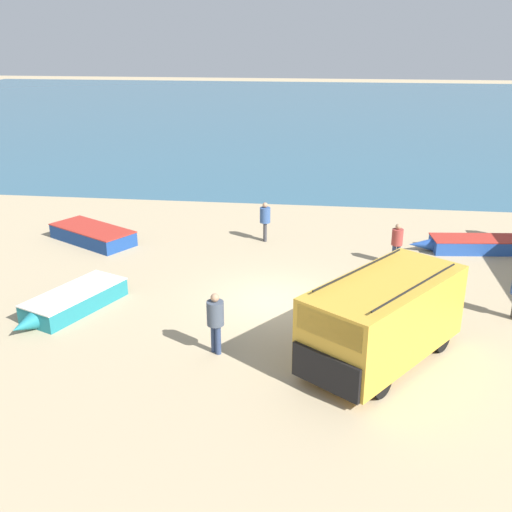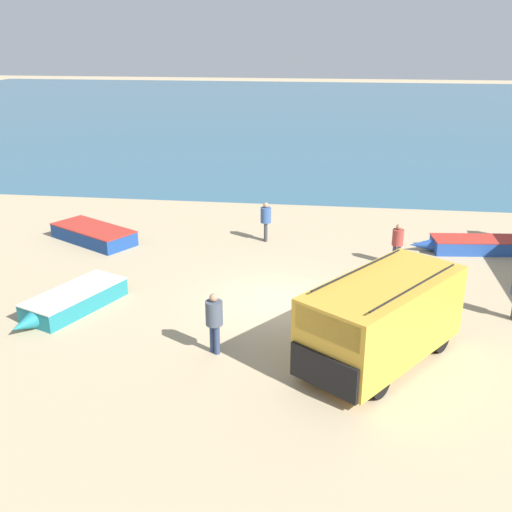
{
  "view_description": "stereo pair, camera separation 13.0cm",
  "coord_description": "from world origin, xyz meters",
  "px_view_note": "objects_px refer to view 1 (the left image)",
  "views": [
    {
      "loc": [
        1.66,
        -18.17,
        8.54
      ],
      "look_at": [
        -0.87,
        1.63,
        1.0
      ],
      "focal_mm": 42.0,
      "sensor_mm": 36.0,
      "label": 1
    },
    {
      "loc": [
        1.79,
        -18.15,
        8.54
      ],
      "look_at": [
        -0.87,
        1.63,
        1.0
      ],
      "focal_mm": 42.0,
      "sensor_mm": 36.0,
      "label": 2
    }
  ],
  "objects_px": {
    "parked_van": "(383,318)",
    "fishing_rowboat_0": "(91,234)",
    "fishing_rowboat_1": "(481,244)",
    "fisherman_3": "(397,240)",
    "fisherman_0": "(265,218)",
    "fisherman_2": "(215,318)",
    "fishing_rowboat_2": "(72,301)"
  },
  "relations": [
    {
      "from": "fishing_rowboat_0",
      "to": "fisherman_0",
      "type": "xyz_separation_m",
      "value": [
        7.47,
        0.98,
        0.71
      ]
    },
    {
      "from": "fishing_rowboat_2",
      "to": "fisherman_0",
      "type": "relative_size",
      "value": 2.48
    },
    {
      "from": "fisherman_3",
      "to": "fishing_rowboat_1",
      "type": "bearing_deg",
      "value": 129.88
    },
    {
      "from": "fishing_rowboat_0",
      "to": "fisherman_2",
      "type": "xyz_separation_m",
      "value": [
        7.19,
        -8.75,
        0.77
      ]
    },
    {
      "from": "parked_van",
      "to": "fisherman_3",
      "type": "bearing_deg",
      "value": -152.18
    },
    {
      "from": "fishing_rowboat_1",
      "to": "fishing_rowboat_2",
      "type": "bearing_deg",
      "value": 21.26
    },
    {
      "from": "fishing_rowboat_0",
      "to": "parked_van",
      "type": "bearing_deg",
      "value": 174.28
    },
    {
      "from": "fisherman_2",
      "to": "fisherman_0",
      "type": "bearing_deg",
      "value": 37.12
    },
    {
      "from": "parked_van",
      "to": "fishing_rowboat_1",
      "type": "xyz_separation_m",
      "value": [
        4.71,
        9.37,
        -1.0
      ]
    },
    {
      "from": "fishing_rowboat_1",
      "to": "fisherman_0",
      "type": "height_order",
      "value": "fisherman_0"
    },
    {
      "from": "fishing_rowboat_1",
      "to": "fisherman_0",
      "type": "bearing_deg",
      "value": -7.04
    },
    {
      "from": "fishing_rowboat_1",
      "to": "fishing_rowboat_2",
      "type": "xyz_separation_m",
      "value": [
        -14.44,
        -7.44,
        0.02
      ]
    },
    {
      "from": "fishing_rowboat_1",
      "to": "fisherman_0",
      "type": "distance_m",
      "value": 9.02
    },
    {
      "from": "fishing_rowboat_1",
      "to": "fisherman_3",
      "type": "height_order",
      "value": "fisherman_3"
    },
    {
      "from": "fishing_rowboat_0",
      "to": "fishing_rowboat_1",
      "type": "height_order",
      "value": "fishing_rowboat_0"
    },
    {
      "from": "fisherman_0",
      "to": "fisherman_3",
      "type": "distance_m",
      "value": 5.75
    },
    {
      "from": "fishing_rowboat_1",
      "to": "fisherman_3",
      "type": "bearing_deg",
      "value": 22.07
    },
    {
      "from": "fishing_rowboat_1",
      "to": "fisherman_3",
      "type": "relative_size",
      "value": 3.33
    },
    {
      "from": "parked_van",
      "to": "fisherman_0",
      "type": "height_order",
      "value": "parked_van"
    },
    {
      "from": "fisherman_0",
      "to": "fisherman_3",
      "type": "height_order",
      "value": "fisherman_0"
    },
    {
      "from": "fishing_rowboat_0",
      "to": "fisherman_3",
      "type": "height_order",
      "value": "fisherman_3"
    },
    {
      "from": "fisherman_2",
      "to": "fisherman_3",
      "type": "xyz_separation_m",
      "value": [
        5.63,
        7.62,
        -0.11
      ]
    },
    {
      "from": "fisherman_3",
      "to": "fisherman_2",
      "type": "bearing_deg",
      "value": -24.67
    },
    {
      "from": "fishing_rowboat_0",
      "to": "fisherman_3",
      "type": "bearing_deg",
      "value": -154.7
    },
    {
      "from": "parked_van",
      "to": "fishing_rowboat_0",
      "type": "xyz_separation_m",
      "value": [
        -11.76,
        8.55,
        -0.98
      ]
    },
    {
      "from": "fisherman_0",
      "to": "fisherman_2",
      "type": "relative_size",
      "value": 0.94
    },
    {
      "from": "fisherman_2",
      "to": "fisherman_3",
      "type": "height_order",
      "value": "fisherman_2"
    },
    {
      "from": "fishing_rowboat_0",
      "to": "fisherman_0",
      "type": "height_order",
      "value": "fisherman_0"
    },
    {
      "from": "parked_van",
      "to": "fishing_rowboat_0",
      "type": "bearing_deg",
      "value": -90.06
    },
    {
      "from": "parked_van",
      "to": "fisherman_3",
      "type": "distance_m",
      "value": 7.51
    },
    {
      "from": "parked_van",
      "to": "fisherman_2",
      "type": "bearing_deg",
      "value": -51.54
    },
    {
      "from": "fishing_rowboat_0",
      "to": "fisherman_0",
      "type": "distance_m",
      "value": 7.57
    }
  ]
}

